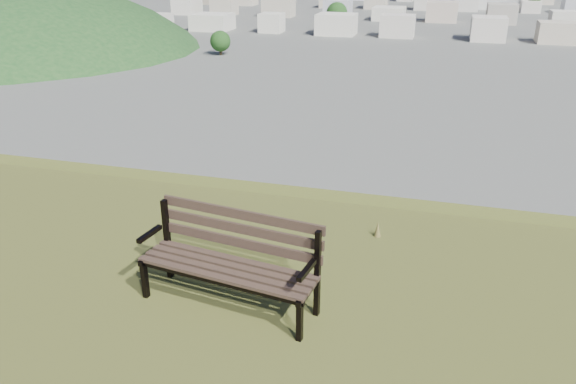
% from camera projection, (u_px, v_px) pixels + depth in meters
% --- Properties ---
extents(park_bench, '(1.68, 0.75, 0.85)m').
position_uv_depth(park_bench, '(232.00, 255.00, 5.01)').
color(park_bench, '#463228').
rests_on(park_bench, hilltop_mesa).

